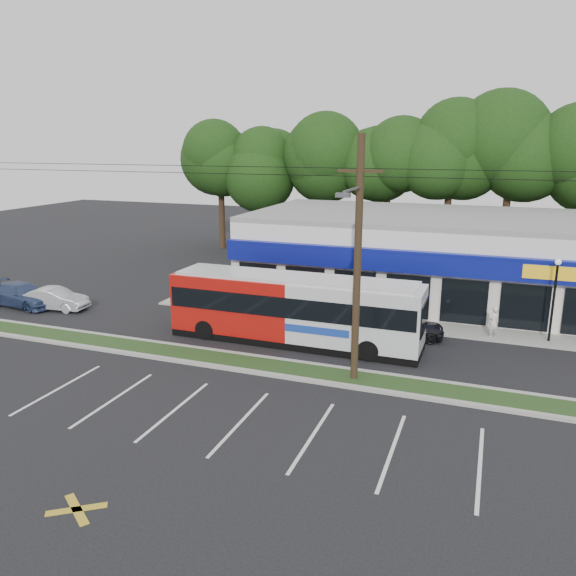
{
  "coord_description": "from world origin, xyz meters",
  "views": [
    {
      "loc": [
        7.97,
        -20.4,
        9.65
      ],
      "look_at": [
        -1.43,
        5.0,
        2.62
      ],
      "focal_mm": 35.0,
      "sensor_mm": 36.0,
      "label": 1
    }
  ],
  "objects_px": {
    "utility_pole": "(353,253)",
    "car_silver": "(55,299)",
    "metrobus": "(294,308)",
    "car_dark": "(403,325)",
    "car_blue": "(22,295)",
    "pedestrian_b": "(388,319)",
    "lamp_post": "(555,291)",
    "pedestrian_a": "(493,322)"
  },
  "relations": [
    {
      "from": "utility_pole",
      "to": "pedestrian_b",
      "type": "relative_size",
      "value": 28.55
    },
    {
      "from": "car_dark",
      "to": "car_blue",
      "type": "xyz_separation_m",
      "value": [
        -22.63,
        -2.16,
        0.01
      ]
    },
    {
      "from": "pedestrian_b",
      "to": "car_silver",
      "type": "bearing_deg",
      "value": 29.94
    },
    {
      "from": "car_blue",
      "to": "car_dark",
      "type": "bearing_deg",
      "value": -78.14
    },
    {
      "from": "metrobus",
      "to": "pedestrian_b",
      "type": "height_order",
      "value": "metrobus"
    },
    {
      "from": "car_blue",
      "to": "pedestrian_b",
      "type": "distance_m",
      "value": 21.96
    },
    {
      "from": "utility_pole",
      "to": "metrobus",
      "type": "bearing_deg",
      "value": 136.25
    },
    {
      "from": "lamp_post",
      "to": "metrobus",
      "type": "xyz_separation_m",
      "value": [
        -11.9,
        -4.3,
        -0.89
      ]
    },
    {
      "from": "utility_pole",
      "to": "car_silver",
      "type": "distance_m",
      "value": 19.98
    },
    {
      "from": "utility_pole",
      "to": "car_blue",
      "type": "distance_m",
      "value": 22.23
    },
    {
      "from": "car_blue",
      "to": "pedestrian_a",
      "type": "distance_m",
      "value": 27.17
    },
    {
      "from": "utility_pole",
      "to": "pedestrian_a",
      "type": "xyz_separation_m",
      "value": [
        5.53,
        7.57,
        -4.57
      ]
    },
    {
      "from": "lamp_post",
      "to": "car_dark",
      "type": "distance_m",
      "value": 7.44
    },
    {
      "from": "utility_pole",
      "to": "pedestrian_b",
      "type": "height_order",
      "value": "utility_pole"
    },
    {
      "from": "metrobus",
      "to": "car_silver",
      "type": "relative_size",
      "value": 3.17
    },
    {
      "from": "pedestrian_a",
      "to": "pedestrian_b",
      "type": "height_order",
      "value": "pedestrian_b"
    },
    {
      "from": "car_dark",
      "to": "pedestrian_a",
      "type": "height_order",
      "value": "pedestrian_a"
    },
    {
      "from": "lamp_post",
      "to": "car_dark",
      "type": "height_order",
      "value": "lamp_post"
    },
    {
      "from": "utility_pole",
      "to": "metrobus",
      "type": "height_order",
      "value": "utility_pole"
    },
    {
      "from": "metrobus",
      "to": "pedestrian_b",
      "type": "distance_m",
      "value": 5.0
    },
    {
      "from": "utility_pole",
      "to": "lamp_post",
      "type": "xyz_separation_m",
      "value": [
        8.17,
        7.87,
        -2.74
      ]
    },
    {
      "from": "utility_pole",
      "to": "pedestrian_a",
      "type": "bearing_deg",
      "value": 53.88
    },
    {
      "from": "metrobus",
      "to": "pedestrian_b",
      "type": "relative_size",
      "value": 7.16
    },
    {
      "from": "metrobus",
      "to": "utility_pole",
      "type": "bearing_deg",
      "value": -43.57
    },
    {
      "from": "lamp_post",
      "to": "metrobus",
      "type": "bearing_deg",
      "value": -160.13
    },
    {
      "from": "lamp_post",
      "to": "pedestrian_a",
      "type": "distance_m",
      "value": 3.23
    },
    {
      "from": "car_dark",
      "to": "pedestrian_b",
      "type": "relative_size",
      "value": 2.31
    },
    {
      "from": "metrobus",
      "to": "pedestrian_a",
      "type": "height_order",
      "value": "metrobus"
    },
    {
      "from": "lamp_post",
      "to": "pedestrian_a",
      "type": "xyz_separation_m",
      "value": [
        -2.64,
        -0.3,
        -1.83
      ]
    },
    {
      "from": "metrobus",
      "to": "car_dark",
      "type": "height_order",
      "value": "metrobus"
    },
    {
      "from": "utility_pole",
      "to": "car_silver",
      "type": "relative_size",
      "value": 12.63
    },
    {
      "from": "lamp_post",
      "to": "pedestrian_b",
      "type": "bearing_deg",
      "value": -167.4
    },
    {
      "from": "pedestrian_a",
      "to": "metrobus",
      "type": "bearing_deg",
      "value": -8.43
    },
    {
      "from": "car_silver",
      "to": "pedestrian_a",
      "type": "distance_m",
      "value": 24.79
    },
    {
      "from": "utility_pole",
      "to": "pedestrian_b",
      "type": "distance_m",
      "value": 7.66
    },
    {
      "from": "pedestrian_a",
      "to": "car_dark",
      "type": "bearing_deg",
      "value": -11.67
    },
    {
      "from": "car_silver",
      "to": "metrobus",
      "type": "bearing_deg",
      "value": -97.93
    },
    {
      "from": "lamp_post",
      "to": "car_silver",
      "type": "xyz_separation_m",
      "value": [
        -27.16,
        -3.92,
        -2.02
      ]
    },
    {
      "from": "lamp_post",
      "to": "car_blue",
      "type": "bearing_deg",
      "value": -172.25
    },
    {
      "from": "lamp_post",
      "to": "pedestrian_a",
      "type": "height_order",
      "value": "lamp_post"
    },
    {
      "from": "lamp_post",
      "to": "car_dark",
      "type": "bearing_deg",
      "value": -164.9
    },
    {
      "from": "metrobus",
      "to": "pedestrian_a",
      "type": "distance_m",
      "value": 10.13
    }
  ]
}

